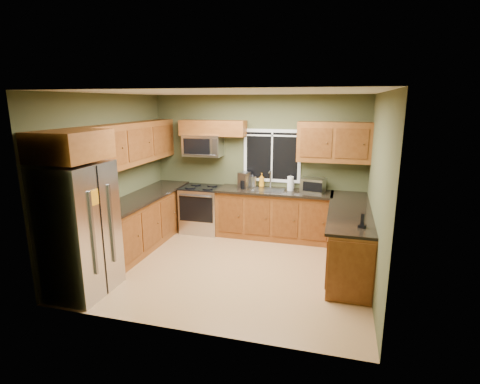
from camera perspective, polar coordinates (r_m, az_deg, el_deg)
The scene contains 29 objects.
floor at distance 6.11m, azimuth -1.34°, elevation -11.26°, with size 4.20×4.20×0.00m, color #A8794A.
ceiling at distance 5.55m, azimuth -1.50°, elevation 14.93°, with size 4.20×4.20×0.00m, color white.
back_wall at distance 7.39m, azimuth 2.60°, elevation 4.09°, with size 4.20×4.20×0.00m, color #484B2C.
front_wall at distance 4.05m, azimuth -8.76°, elevation -4.14°, with size 4.20×4.20×0.00m, color #484B2C.
left_wall at distance 6.59m, azimuth -19.22°, elevation 2.16°, with size 3.60×3.60×0.00m, color #484B2C.
right_wall at distance 5.47m, azimuth 20.15°, elevation -0.13°, with size 3.60×3.60×0.00m, color #484B2C.
window at distance 7.28m, azimuth 4.89°, elevation 5.53°, with size 1.12×0.03×1.02m.
base_cabinets_left at distance 7.04m, azimuth -14.45°, elevation -4.37°, with size 0.60×2.65×0.90m, color brown.
countertop_left at distance 6.90m, azimuth -14.50°, elevation -0.68°, with size 0.65×2.65×0.04m, color black.
base_cabinets_back at distance 7.23m, azimuth 5.21°, elevation -3.50°, with size 2.17×0.60×0.90m, color brown.
countertop_back at distance 7.08m, azimuth 5.25°, elevation 0.08°, with size 2.17×0.65×0.04m, color black.
base_cabinets_peninsula at distance 6.23m, azimuth 16.32°, elevation -6.87°, with size 0.60×2.52×0.90m.
countertop_peninsula at distance 6.09m, azimuth 16.38°, elevation -2.68°, with size 0.65×2.50×0.04m, color black.
upper_cabinets_left at distance 6.82m, azimuth -16.15°, elevation 7.09°, with size 0.33×2.65×0.72m, color brown.
upper_cabinets_back_left at distance 7.38m, azimuth -4.17°, elevation 9.69°, with size 1.30×0.33×0.30m, color brown.
upper_cabinets_back_right at distance 6.98m, azimuth 14.11°, elevation 7.37°, with size 1.30×0.33×0.72m, color brown.
upper_cabinet_over_fridge at distance 5.25m, azimuth -24.50°, elevation 6.47°, with size 0.72×0.90×0.38m, color brown.
refrigerator at distance 5.48m, azimuth -23.33°, elevation -5.31°, with size 0.74×0.90×1.80m.
range at distance 7.58m, azimuth -5.81°, elevation -2.56°, with size 0.76×0.69×0.94m.
microwave at distance 7.45m, azimuth -5.67°, elevation 7.07°, with size 0.76×0.41×0.42m.
sink at distance 7.11m, azimuth 4.37°, elevation 0.42°, with size 0.60×0.42×0.36m.
toaster_oven at distance 7.04m, azimuth 11.07°, elevation 1.04°, with size 0.47×0.40×0.26m.
coffee_maker at distance 7.23m, azimuth 0.66°, elevation 1.74°, with size 0.23×0.28×0.31m.
kettle at distance 7.31m, azimuth 1.93°, elevation 1.69°, with size 0.16×0.16×0.26m.
paper_towel_roll at distance 7.09m, azimuth 7.67°, elevation 1.30°, with size 0.15×0.15×0.30m.
soap_bottle_a at distance 7.32m, azimuth 3.32°, elevation 1.82°, with size 0.11×0.11×0.27m, color orange.
soap_bottle_b at distance 7.23m, azimuth 7.81°, elevation 1.32°, with size 0.10×0.10×0.21m, color white.
soap_bottle_c at distance 7.29m, azimuth 0.25°, elevation 1.32°, with size 0.12×0.12×0.16m, color white.
cordless_phone at distance 5.24m, azimuth 18.14°, elevation -4.57°, with size 0.11×0.11×0.19m.
Camera 1 is at (1.60, -5.31, 2.58)m, focal length 28.00 mm.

